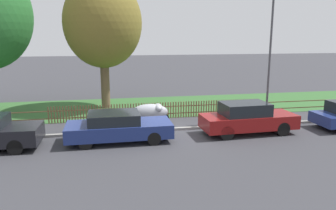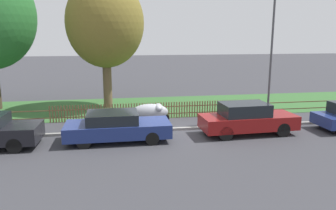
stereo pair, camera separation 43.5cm
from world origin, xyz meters
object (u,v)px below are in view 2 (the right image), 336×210
at_px(parked_car_navy_estate, 117,126).
at_px(covered_motorcycle, 151,112).
at_px(parked_car_red_compact, 247,119).
at_px(tree_behind_motorcycle, 105,23).
at_px(street_lamp, 273,44).

relative_size(parked_car_navy_estate, covered_motorcycle, 2.22).
distance_m(parked_car_navy_estate, parked_car_red_compact, 5.98).
bearing_deg(parked_car_red_compact, parked_car_navy_estate, 178.32).
relative_size(parked_car_red_compact, covered_motorcycle, 2.21).
distance_m(parked_car_navy_estate, tree_behind_motorcycle, 8.41).
bearing_deg(street_lamp, parked_car_red_compact, -137.93).
height_order(parked_car_navy_estate, street_lamp, street_lamp).
distance_m(parked_car_red_compact, tree_behind_motorcycle, 10.53).
bearing_deg(covered_motorcycle, street_lamp, -4.05).
height_order(covered_motorcycle, street_lamp, street_lamp).
height_order(parked_car_navy_estate, parked_car_red_compact, parked_car_red_compact).
bearing_deg(parked_car_red_compact, tree_behind_motorcycle, 130.62).
relative_size(parked_car_red_compact, tree_behind_motorcycle, 0.56).
distance_m(parked_car_navy_estate, street_lamp, 8.76).
distance_m(parked_car_navy_estate, covered_motorcycle, 2.96).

